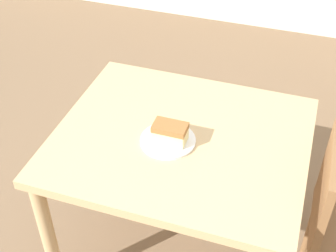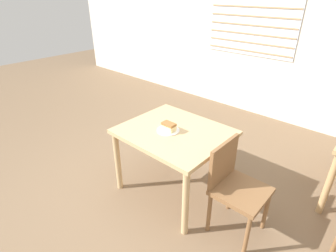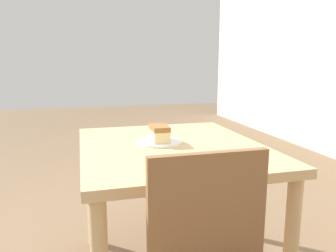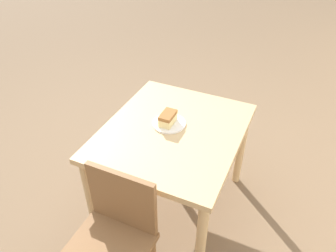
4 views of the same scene
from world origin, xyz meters
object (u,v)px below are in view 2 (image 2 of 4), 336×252
Objects in this scene: dining_table_near at (174,139)px; plate at (168,130)px; cake_slice at (169,127)px; chair_near_window at (235,185)px.

plate is (-0.04, -0.05, 0.11)m from dining_table_near.
dining_table_near is 7.60× the size of cake_slice.
chair_near_window is 0.79m from plate.
dining_table_near is 0.16m from cake_slice.
cake_slice is at bearing -22.63° from plate.
cake_slice is (-0.03, -0.05, 0.15)m from dining_table_near.
chair_near_window is 3.85× the size of plate.
cake_slice is (0.01, -0.00, 0.05)m from plate.
dining_table_near is at bearing 48.83° from plate.
chair_near_window reaches higher than cake_slice.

